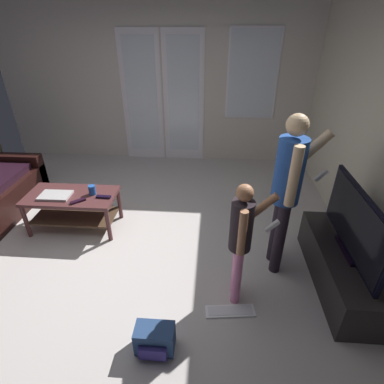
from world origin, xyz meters
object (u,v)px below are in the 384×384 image
at_px(person_adult, 288,184).
at_px(laptop_closed, 55,195).
at_px(person_child, 242,235).
at_px(cup_near_edge, 92,190).
at_px(flat_screen_tv, 355,224).
at_px(tv_remote_black, 104,197).
at_px(loose_keyboard, 230,311).
at_px(coffee_table, 73,204).
at_px(backpack, 155,339).
at_px(tv_stand, 341,267).
at_px(dvd_remote_slim, 78,201).

xyz_separation_m(person_adult, laptop_closed, (-2.51, 0.44, -0.49)).
bearing_deg(laptop_closed, person_child, -24.21).
height_order(person_adult, cup_near_edge, person_adult).
height_order(flat_screen_tv, person_adult, person_adult).
bearing_deg(flat_screen_tv, tv_remote_black, 165.14).
bearing_deg(loose_keyboard, tv_remote_black, 142.79).
height_order(coffee_table, flat_screen_tv, flat_screen_tv).
bearing_deg(person_child, laptop_closed, 156.74).
distance_m(coffee_table, person_child, 2.17).
bearing_deg(loose_keyboard, laptop_closed, 151.70).
bearing_deg(backpack, cup_near_edge, 122.71).
distance_m(coffee_table, flat_screen_tv, 3.03).
xyz_separation_m(backpack, tv_remote_black, (-0.85, 1.49, 0.36)).
height_order(tv_stand, dvd_remote_slim, dvd_remote_slim).
bearing_deg(backpack, loose_keyboard, 32.60).
bearing_deg(tv_remote_black, person_child, -28.17).
bearing_deg(person_child, backpack, -138.62).
height_order(backpack, loose_keyboard, backpack).
bearing_deg(dvd_remote_slim, flat_screen_tv, -52.03).
height_order(coffee_table, laptop_closed, laptop_closed).
relative_size(loose_keyboard, laptop_closed, 1.28).
xyz_separation_m(person_child, dvd_remote_slim, (-1.77, 0.79, -0.24)).
bearing_deg(coffee_table, flat_screen_tv, -13.58).
xyz_separation_m(flat_screen_tv, backpack, (-1.67, -0.82, -0.59)).
xyz_separation_m(person_child, loose_keyboard, (-0.06, -0.20, -0.70)).
distance_m(person_adult, dvd_remote_slim, 2.28).
bearing_deg(tv_stand, person_adult, 159.54).
relative_size(loose_keyboard, tv_remote_black, 2.66).
relative_size(person_child, cup_near_edge, 10.61).
bearing_deg(cup_near_edge, laptop_closed, -168.67).
xyz_separation_m(coffee_table, backpack, (1.26, -1.53, -0.22)).
relative_size(flat_screen_tv, backpack, 3.79).
bearing_deg(coffee_table, tv_remote_black, -5.45).
xyz_separation_m(coffee_table, person_child, (1.92, -0.95, 0.38)).
distance_m(person_child, tv_remote_black, 1.78).
bearing_deg(laptop_closed, flat_screen_tv, -12.92).
bearing_deg(cup_near_edge, loose_keyboard, -36.15).
distance_m(backpack, dvd_remote_slim, 1.80).
bearing_deg(tv_stand, person_child, -166.89).
height_order(tv_stand, person_adult, person_adult).
bearing_deg(flat_screen_tv, backpack, -153.81).
bearing_deg(person_child, tv_remote_black, 148.98).
distance_m(flat_screen_tv, person_adult, 0.67).
xyz_separation_m(person_adult, cup_near_edge, (-2.09, 0.53, -0.45)).
relative_size(tv_stand, laptop_closed, 3.74).
bearing_deg(tv_stand, backpack, -153.94).
height_order(coffee_table, person_child, person_child).
relative_size(flat_screen_tv, dvd_remote_slim, 6.81).
bearing_deg(person_child, flat_screen_tv, 13.33).
relative_size(cup_near_edge, tv_remote_black, 0.66).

